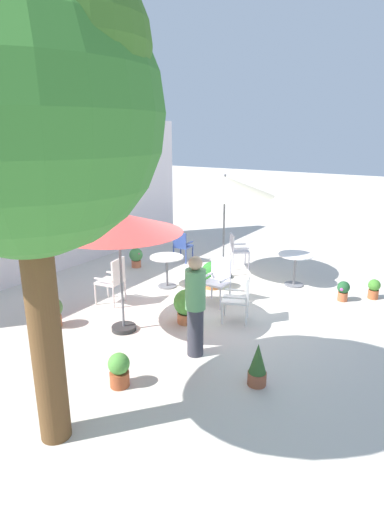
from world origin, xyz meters
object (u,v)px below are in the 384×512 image
patio_chair_3 (240,296)px  potted_plant_4 (343,290)px  potted_plant_2 (119,369)px  patio_umbrella_1 (225,187)px  patio_chair_1 (182,245)px  patio_umbrella_0 (118,224)px  patio_chair_2 (113,278)px  potted_plant_7 (374,288)px  cafe_table_0 (295,264)px  potted_plant_1 (258,365)px  potted_plant_6 (212,274)px  cafe_table_1 (167,266)px  patio_chair_0 (218,277)px  shade_tree (23,114)px  patio_chair_4 (237,248)px  potted_plant_0 (52,311)px  standing_person (195,305)px  potted_plant_5 (136,257)px  potted_plant_3 (187,305)px

patio_chair_3 → potted_plant_4: size_ratio=2.11×
patio_chair_3 → potted_plant_2: (-2.80, 0.47, -0.25)m
patio_umbrella_1 → patio_chair_1: 2.39m
patio_umbrella_0 → patio_umbrella_1: patio_umbrella_1 is taller
patio_chair_2 → potted_plant_7: bearing=-54.0°
patio_chair_3 → potted_plant_4: 2.53m
cafe_table_0 → potted_plant_1: cafe_table_0 is taller
potted_plant_1 → potted_plant_6: (2.92, 2.47, 0.03)m
cafe_table_0 → cafe_table_1: bearing=124.9°
patio_chair_1 → patio_chair_2: patio_chair_2 is taller
potted_plant_7 → patio_chair_0: bearing=127.1°
potted_plant_1 → patio_chair_0: bearing=40.5°
patio_chair_0 → patio_chair_3: 0.96m
shade_tree → patio_chair_4: (6.78, 1.12, -3.08)m
patio_chair_3 → potted_plant_0: 3.47m
cafe_table_0 → potted_plant_1: (-4.13, -0.95, -0.22)m
patio_chair_4 → potted_plant_2: (-5.67, -1.09, -0.27)m
standing_person → potted_plant_1: bearing=-100.7°
patio_umbrella_1 → standing_person: patio_umbrella_1 is taller
cafe_table_1 → potted_plant_0: bearing=169.3°
shade_tree → patio_chair_4: size_ratio=5.47×
patio_chair_4 → potted_plant_7: size_ratio=2.10×
patio_chair_0 → patio_chair_3: bearing=-125.0°
patio_chair_4 → potted_plant_5: 2.66m
potted_plant_4 → standing_person: size_ratio=0.26×
patio_chair_3 → potted_plant_3: 1.02m
patio_chair_4 → potted_plant_7: (-0.29, -3.46, -0.30)m
shade_tree → potted_plant_3: (3.32, 0.37, -3.26)m
patio_umbrella_0 → potted_plant_5: bearing=37.0°
potted_plant_1 → potted_plant_7: (4.29, -0.76, -0.08)m
potted_plant_0 → potted_plant_6: size_ratio=0.91×
potted_plant_2 → standing_person: size_ratio=0.31×
cafe_table_1 → potted_plant_2: bearing=-153.3°
potted_plant_3 → potted_plant_6: size_ratio=1.03×
patio_chair_2 → potted_plant_1: (-1.04, -3.72, -0.25)m
cafe_table_0 → potted_plant_5: (-0.97, 3.99, -0.24)m
standing_person → potted_plant_2: bearing=162.2°
patio_chair_0 → potted_plant_7: 3.39m
patio_chair_0 → patio_chair_2: patio_chair_2 is taller
patio_chair_2 → patio_chair_4: (3.54, -1.02, -0.03)m
potted_plant_2 → potted_plant_7: (5.38, -2.37, -0.03)m
potted_plant_0 → standing_person: size_ratio=0.35×
patio_umbrella_0 → patio_chair_3: bearing=-47.2°
patio_chair_0 → potted_plant_4: bearing=-54.5°
potted_plant_3 → potted_plant_2: bearing=-171.1°
patio_umbrella_1 → potted_plant_2: size_ratio=4.99×
potted_plant_1 → patio_chair_2: bearing=74.4°
patio_chair_1 → patio_chair_3: size_ratio=0.93×
potted_plant_0 → potted_plant_4: 5.89m
patio_chair_2 → potted_plant_0: size_ratio=1.72×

